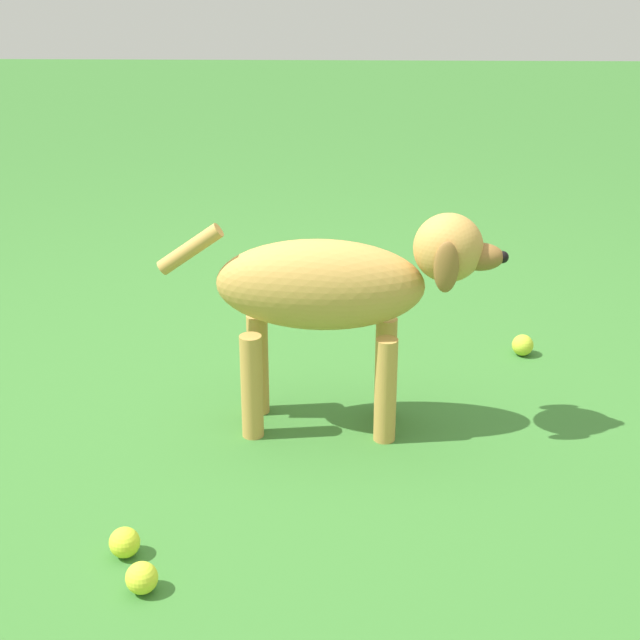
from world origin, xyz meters
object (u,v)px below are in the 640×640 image
Objects in this scene: tennis_ball_1 at (523,345)px; tennis_ball_3 at (142,578)px; tennis_ball_0 at (333,292)px; tennis_ball_2 at (125,542)px; dog at (340,289)px.

tennis_ball_1 is 1.00× the size of tennis_ball_3.
tennis_ball_2 is at bearing -105.93° from tennis_ball_0.
tennis_ball_1 is 1.49m from tennis_ball_3.
dog reaches higher than tennis_ball_2.
tennis_ball_0 is 1.00× the size of tennis_ball_2.
dog reaches higher than tennis_ball_0.
tennis_ball_1 and tennis_ball_3 have the same top height.
dog reaches higher than tennis_ball_1.
tennis_ball_0 is 1.54m from tennis_ball_2.
dog is at bearing 60.57° from tennis_ball_3.
tennis_ball_2 is 1.00× the size of tennis_ball_3.
dog is 13.24× the size of tennis_ball_1.
tennis_ball_0 is 1.00× the size of tennis_ball_1.
tennis_ball_0 is 1.00× the size of tennis_ball_3.
tennis_ball_2 is (-0.45, -0.58, -0.36)m from dog.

